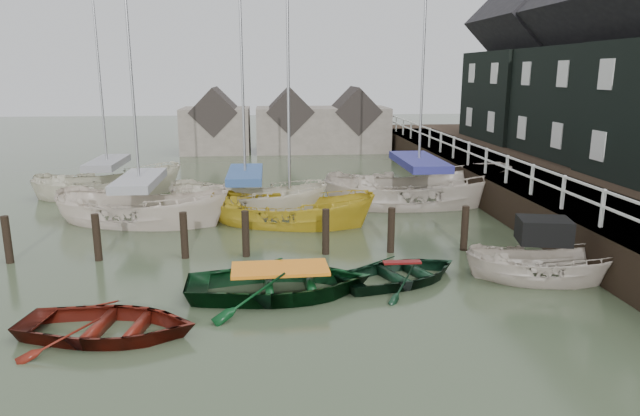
{
  "coord_description": "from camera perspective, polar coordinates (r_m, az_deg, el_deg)",
  "views": [
    {
      "loc": [
        -0.46,
        -13.43,
        5.41
      ],
      "look_at": [
        1.04,
        3.17,
        1.4
      ],
      "focal_mm": 32.0,
      "sensor_mm": 36.0,
      "label": 1
    }
  ],
  "objects": [
    {
      "name": "mooring_pilings",
      "position": [
        17.16,
        -7.14,
        -3.21
      ],
      "size": [
        13.72,
        0.22,
        1.8
      ],
      "color": "black",
      "rests_on": "ground"
    },
    {
      "name": "motorboat",
      "position": [
        16.32,
        21.38,
        -6.41
      ],
      "size": [
        4.31,
        2.39,
        2.44
      ],
      "rotation": [
        0.0,
        0.0,
        1.35
      ],
      "color": "#BCAFA0",
      "rests_on": "ground"
    },
    {
      "name": "rowboat_red",
      "position": [
        13.03,
        -20.34,
        -11.89
      ],
      "size": [
        4.1,
        3.22,
        0.77
      ],
      "primitive_type": "imported",
      "rotation": [
        0.0,
        0.0,
        1.41
      ],
      "color": "#53140B",
      "rests_on": "ground"
    },
    {
      "name": "ground",
      "position": [
        14.48,
        -3.0,
        -8.42
      ],
      "size": [
        120.0,
        120.0,
        0.0
      ],
      "primitive_type": "plane",
      "color": "#313C26",
      "rests_on": "ground"
    },
    {
      "name": "sailboat_a",
      "position": [
        21.94,
        -17.35,
        -1.22
      ],
      "size": [
        7.22,
        4.35,
        10.82
      ],
      "rotation": [
        0.0,
        0.0,
        1.29
      ],
      "color": "beige",
      "rests_on": "ground"
    },
    {
      "name": "pier",
      "position": [
        25.88,
        17.53,
        2.43
      ],
      "size": [
        3.04,
        32.0,
        2.7
      ],
      "color": "black",
      "rests_on": "ground"
    },
    {
      "name": "sailboat_d",
      "position": [
        24.09,
        9.71,
        0.49
      ],
      "size": [
        7.92,
        2.99,
        12.64
      ],
      "rotation": [
        0.0,
        0.0,
        1.57
      ],
      "color": "beige",
      "rests_on": "ground"
    },
    {
      "name": "land_strip",
      "position": [
        28.58,
        27.71,
        1.05
      ],
      "size": [
        14.0,
        38.0,
        1.5
      ],
      "primitive_type": "cube",
      "color": "black",
      "rests_on": "ground"
    },
    {
      "name": "far_sheds",
      "position": [
        39.61,
        -3.3,
        8.36
      ],
      "size": [
        14.0,
        4.08,
        4.39
      ],
      "color": "#665B51",
      "rests_on": "ground"
    },
    {
      "name": "rowboat_green",
      "position": [
        14.32,
        -3.97,
        -8.7
      ],
      "size": [
        4.67,
        3.41,
        0.95
      ],
      "primitive_type": "imported",
      "rotation": [
        0.0,
        0.0,
        1.6
      ],
      "color": "black",
      "rests_on": "ground"
    },
    {
      "name": "sailboat_b",
      "position": [
        22.6,
        -7.38,
        -0.27
      ],
      "size": [
        6.97,
        4.48,
        11.41
      ],
      "rotation": [
        0.0,
        0.0,
        1.23
      ],
      "color": "beige",
      "rests_on": "ground"
    },
    {
      "name": "rowboat_dkgreen",
      "position": [
        15.34,
        8.14,
        -7.26
      ],
      "size": [
        4.22,
        3.69,
        0.73
      ],
      "primitive_type": "imported",
      "rotation": [
        0.0,
        0.0,
        1.97
      ],
      "color": "black",
      "rests_on": "ground"
    },
    {
      "name": "sailboat_e",
      "position": [
        27.19,
        -20.27,
        1.33
      ],
      "size": [
        6.71,
        3.75,
        9.47
      ],
      "rotation": [
        0.0,
        0.0,
        1.8
      ],
      "color": "beige",
      "rests_on": "ground"
    },
    {
      "name": "sailboat_c",
      "position": [
        20.78,
        -3.01,
        -1.55
      ],
      "size": [
        6.56,
        3.96,
        9.92
      ],
      "rotation": [
        0.0,
        0.0,
        1.28
      ],
      "color": "gold",
      "rests_on": "ground"
    }
  ]
}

